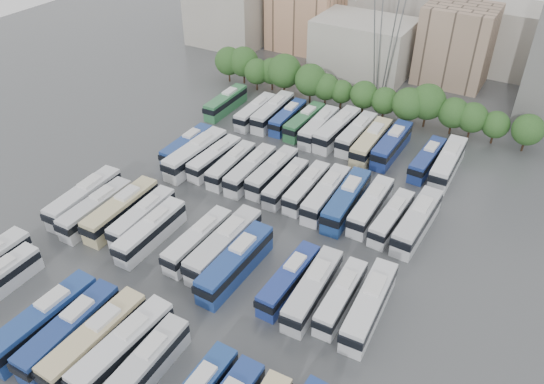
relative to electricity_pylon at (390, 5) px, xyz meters
The scene contains 46 objects.
ground 53.41m from the electricity_pylon, 92.29° to the right, with size 220.00×220.00×0.00m, color #424447.
tree_line 16.75m from the electricity_pylon, 117.23° to the right, with size 65.02×7.87×8.63m.
city_buildings 26.15m from the electricity_pylon, 113.40° to the left, with size 102.00×35.00×20.00m.
electricity_pylon is the anchor object (origin of this frame).
bus_r0_s4 77.35m from the electricity_pylon, 97.85° to the right, with size 3.36×13.40×4.18m.
bus_r0_s5 76.57m from the electricity_pylon, 95.24° to the right, with size 3.13×13.00×4.06m.
bus_r0_s6 75.86m from the electricity_pylon, 92.77° to the right, with size 3.17×13.11×4.09m.
bus_r0_s7 75.11m from the electricity_pylon, 90.26° to the right, with size 3.46×12.97×4.03m.
bus_r0_s8 75.83m from the electricity_pylon, 87.63° to the right, with size 2.85×12.12×3.79m.
bus_r1_s0 63.23m from the electricity_pylon, 112.65° to the right, with size 3.44×13.17×4.09m.
bus_r1_s1 62.98m from the electricity_pylon, 109.48° to the right, with size 2.82×12.41×3.88m.
bus_r1_s2 60.60m from the electricity_pylon, 106.85° to the right, with size 3.13×13.14×4.10m.
bus_r1_s3 59.38m from the electricity_pylon, 103.66° to the right, with size 2.99×11.91×3.71m.
bus_r1_s4 60.46m from the electricity_pylon, 100.34° to the right, with size 2.80×12.18×3.81m.
bus_r1_s6 58.11m from the electricity_pylon, 94.01° to the right, with size 2.88×12.03×3.76m.
bus_r1_s7 57.27m from the electricity_pylon, 90.26° to the right, with size 3.18×13.69×4.28m.
bus_r1_s8 59.25m from the electricity_pylon, 87.18° to the right, with size 3.16×13.40×4.19m.
bus_r1_s10 59.07m from the electricity_pylon, 80.14° to the right, with size 2.76×11.60×3.62m.
bus_r1_s11 59.77m from the electricity_pylon, 76.98° to the right, with size 3.27×12.47×3.88m.
bus_r1_s12 59.95m from the electricity_pylon, 73.66° to the right, with size 2.73×11.16×3.48m.
bus_r1_s13 60.69m from the electricity_pylon, 70.43° to the right, with size 3.43×12.85×3.99m.
bus_r2_s1 45.17m from the electricity_pylon, 118.48° to the right, with size 2.64×11.65×3.65m.
bus_r2_s2 45.23m from the electricity_pylon, 113.67° to the right, with size 3.40×13.58×4.23m.
bus_r2_s3 43.53m from the electricity_pylon, 110.07° to the right, with size 3.00×11.64×3.62m.
bus_r2_s4 42.90m from the electricity_pylon, 105.16° to the right, with size 2.87×11.54×3.60m.
bus_r2_s5 41.98m from the electricity_pylon, 100.27° to the right, with size 2.83×12.10×3.78m.
bus_r2_s6 40.51m from the electricity_pylon, 95.60° to the right, with size 2.77×12.12×3.79m.
bus_r2_s7 41.72m from the electricity_pylon, 90.67° to the right, with size 2.65×11.10×3.47m.
bus_r2_s8 41.33m from the electricity_pylon, 85.72° to the right, with size 2.66×11.44×3.58m.
bus_r2_s9 41.90m from the electricity_pylon, 80.81° to the right, with size 3.07×12.51×3.90m.
bus_r2_s10 42.50m from the electricity_pylon, 76.17° to the right, with size 3.50×13.30×4.14m.
bus_r2_s11 42.85m from the electricity_pylon, 71.08° to the right, with size 2.76×12.12×3.80m.
bus_r2_s12 44.84m from the electricity_pylon, 67.02° to the right, with size 2.90×11.30×3.52m.
bus_r2_s13 45.52m from the electricity_pylon, 62.49° to the right, with size 3.29×13.21×4.12m.
bus_r3_s0 35.20m from the electricity_pylon, 139.80° to the right, with size 2.79×11.87×3.71m.
bus_r3_s2 31.31m from the electricity_pylon, 129.11° to the right, with size 2.84×11.75×3.67m.
bus_r3_s3 28.86m from the electricity_pylon, 125.34° to the right, with size 3.36×12.80×3.98m.
bus_r3_s4 27.65m from the electricity_pylon, 118.44° to the right, with size 2.81×11.21×3.49m.
bus_r3_s5 26.58m from the electricity_pylon, 109.78° to the right, with size 2.81×11.68×3.65m.
bus_r3_s6 26.40m from the electricity_pylon, 100.51° to the right, with size 2.93×12.21×3.81m.
bus_r3_s7 25.53m from the electricity_pylon, 91.48° to the right, with size 3.46×13.29×4.13m.
bus_r3_s8 25.50m from the electricity_pylon, 80.98° to the right, with size 2.91×12.41×3.88m.
bus_r3_s9 27.24m from the electricity_pylon, 72.94° to the right, with size 3.00×13.14×4.11m.
bus_r3_s10 27.50m from the electricity_pylon, 63.98° to the right, with size 2.94×12.91×4.04m.
bus_r3_s12 31.28m from the electricity_pylon, 52.55° to the right, with size 3.03×11.60×3.61m.
bus_r3_s13 32.83m from the electricity_pylon, 47.16° to the right, with size 3.05×13.21×4.13m.
Camera 1 is at (32.60, -46.01, 46.81)m, focal length 35.00 mm.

